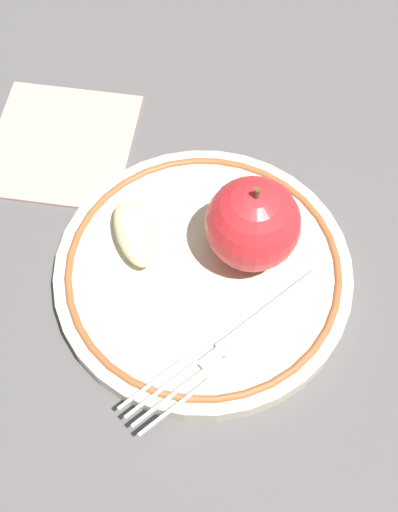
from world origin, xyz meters
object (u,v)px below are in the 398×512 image
at_px(apple_slice_front, 134,233).
at_px(fork, 235,340).
at_px(plate, 199,274).
at_px(napkin_folded, 62,143).
at_px(apple_red_whole, 253,224).

bearing_deg(apple_slice_front, fork, -156.36).
xyz_separation_m(plate, napkin_folded, (-0.08, 0.17, -0.01)).
height_order(plate, napkin_folded, plate).
bearing_deg(napkin_folded, plate, -63.81).
bearing_deg(plate, napkin_folded, 116.19).
bearing_deg(plate, apple_slice_front, 137.10).
bearing_deg(fork, napkin_folded, -91.91).
height_order(fork, napkin_folded, fork).
relative_size(apple_red_whole, napkin_folded, 0.63).
bearing_deg(plate, apple_red_whole, 8.49).
bearing_deg(apple_slice_front, plate, -135.45).
bearing_deg(apple_slice_front, apple_red_whole, -113.37).
bearing_deg(napkin_folded, apple_slice_front, -72.81).
xyz_separation_m(plate, fork, (0.01, -0.07, 0.01)).
bearing_deg(fork, plate, -105.24).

